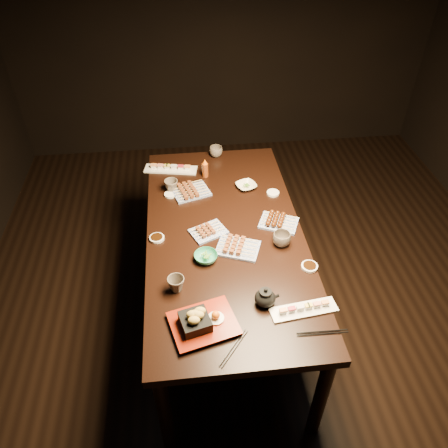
{
  "coord_description": "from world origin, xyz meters",
  "views": [
    {
      "loc": [
        -0.46,
        -1.65,
        2.43
      ],
      "look_at": [
        -0.25,
        0.28,
        0.77
      ],
      "focal_mm": 35.0,
      "sensor_mm": 36.0,
      "label": 1
    }
  ],
  "objects_px": {
    "yakitori_plate_center": "(208,229)",
    "teacup_far_right": "(216,152)",
    "teacup_mid_right": "(282,239)",
    "tempura_tray": "(203,319)",
    "dining_table": "(225,276)",
    "teapot": "(265,296)",
    "yakitori_plate_right": "(238,245)",
    "condiment_bottle": "(205,168)",
    "sushi_platter_far": "(171,167)",
    "yakitori_plate_left": "(191,189)",
    "teacup_near_left": "(176,284)",
    "sushi_platter_near": "(304,308)",
    "edamame_bowl_cream": "(246,186)",
    "edamame_bowl_green": "(206,257)",
    "teacup_far_left": "(171,186)"
  },
  "relations": [
    {
      "from": "yakitori_plate_right",
      "to": "teacup_near_left",
      "type": "xyz_separation_m",
      "value": [
        -0.35,
        -0.26,
        0.01
      ]
    },
    {
      "from": "teacup_near_left",
      "to": "yakitori_plate_center",
      "type": "bearing_deg",
      "value": 64.7
    },
    {
      "from": "yakitori_plate_left",
      "to": "teacup_far_right",
      "type": "distance_m",
      "value": 0.48
    },
    {
      "from": "edamame_bowl_green",
      "to": "condiment_bottle",
      "type": "xyz_separation_m",
      "value": [
        0.06,
        0.8,
        0.05
      ]
    },
    {
      "from": "yakitori_plate_center",
      "to": "teacup_far_right",
      "type": "xyz_separation_m",
      "value": [
        0.13,
        0.83,
        0.01
      ]
    },
    {
      "from": "sushi_platter_near",
      "to": "teacup_near_left",
      "type": "height_order",
      "value": "teacup_near_left"
    },
    {
      "from": "yakitori_plate_left",
      "to": "edamame_bowl_cream",
      "type": "distance_m",
      "value": 0.36
    },
    {
      "from": "tempura_tray",
      "to": "teacup_far_left",
      "type": "height_order",
      "value": "tempura_tray"
    },
    {
      "from": "tempura_tray",
      "to": "teacup_near_left",
      "type": "xyz_separation_m",
      "value": [
        -0.12,
        0.24,
        -0.01
      ]
    },
    {
      "from": "dining_table",
      "to": "teapot",
      "type": "relative_size",
      "value": 14.89
    },
    {
      "from": "yakitori_plate_left",
      "to": "teacup_far_right",
      "type": "height_order",
      "value": "teacup_far_right"
    },
    {
      "from": "teacup_near_left",
      "to": "teacup_far_left",
      "type": "bearing_deg",
      "value": 90.5
    },
    {
      "from": "yakitori_plate_right",
      "to": "condiment_bottle",
      "type": "height_order",
      "value": "condiment_bottle"
    },
    {
      "from": "dining_table",
      "to": "teacup_near_left",
      "type": "xyz_separation_m",
      "value": [
        -0.29,
        -0.41,
        0.42
      ]
    },
    {
      "from": "yakitori_plate_left",
      "to": "teapot",
      "type": "relative_size",
      "value": 1.88
    },
    {
      "from": "edamame_bowl_cream",
      "to": "teacup_mid_right",
      "type": "height_order",
      "value": "teacup_mid_right"
    },
    {
      "from": "dining_table",
      "to": "teapot",
      "type": "xyz_separation_m",
      "value": [
        0.13,
        -0.54,
        0.43
      ]
    },
    {
      "from": "dining_table",
      "to": "teacup_far_left",
      "type": "bearing_deg",
      "value": 120.43
    },
    {
      "from": "yakitori_plate_center",
      "to": "teapot",
      "type": "distance_m",
      "value": 0.6
    },
    {
      "from": "yakitori_plate_left",
      "to": "edamame_bowl_green",
      "type": "relative_size",
      "value": 1.8
    },
    {
      "from": "yakitori_plate_center",
      "to": "yakitori_plate_right",
      "type": "bearing_deg",
      "value": -70.56
    },
    {
      "from": "yakitori_plate_center",
      "to": "condiment_bottle",
      "type": "xyz_separation_m",
      "value": [
        0.03,
        0.58,
        0.04
      ]
    },
    {
      "from": "sushi_platter_near",
      "to": "yakitori_plate_left",
      "type": "distance_m",
      "value": 1.12
    },
    {
      "from": "teacup_mid_right",
      "to": "teacup_far_left",
      "type": "height_order",
      "value": "teacup_far_left"
    },
    {
      "from": "yakitori_plate_center",
      "to": "edamame_bowl_cream",
      "type": "bearing_deg",
      "value": 31.07
    },
    {
      "from": "dining_table",
      "to": "condiment_bottle",
      "type": "relative_size",
      "value": 13.74
    },
    {
      "from": "tempura_tray",
      "to": "yakitori_plate_right",
      "type": "bearing_deg",
      "value": 50.63
    },
    {
      "from": "teapot",
      "to": "sushi_platter_far",
      "type": "bearing_deg",
      "value": 112.77
    },
    {
      "from": "dining_table",
      "to": "teapot",
      "type": "bearing_deg",
      "value": -79.84
    },
    {
      "from": "teacup_far_left",
      "to": "condiment_bottle",
      "type": "distance_m",
      "value": 0.28
    },
    {
      "from": "teacup_mid_right",
      "to": "tempura_tray",
      "type": "bearing_deg",
      "value": -133.22
    },
    {
      "from": "sushi_platter_far",
      "to": "yakitori_plate_left",
      "type": "bearing_deg",
      "value": 124.92
    },
    {
      "from": "edamame_bowl_green",
      "to": "teacup_far_right",
      "type": "distance_m",
      "value": 1.06
    },
    {
      "from": "dining_table",
      "to": "teacup_mid_right",
      "type": "xyz_separation_m",
      "value": [
        0.3,
        -0.14,
        0.41
      ]
    },
    {
      "from": "tempura_tray",
      "to": "teacup_far_right",
      "type": "distance_m",
      "value": 1.49
    },
    {
      "from": "sushi_platter_near",
      "to": "teacup_far_right",
      "type": "bearing_deg",
      "value": 94.43
    },
    {
      "from": "dining_table",
      "to": "yakitori_plate_center",
      "type": "relative_size",
      "value": 9.11
    },
    {
      "from": "edamame_bowl_green",
      "to": "teapot",
      "type": "height_order",
      "value": "teapot"
    },
    {
      "from": "teacup_mid_right",
      "to": "teapot",
      "type": "height_order",
      "value": "teapot"
    },
    {
      "from": "yakitori_plate_right",
      "to": "teacup_near_left",
      "type": "bearing_deg",
      "value": -122.55
    },
    {
      "from": "yakitori_plate_center",
      "to": "teacup_far_left",
      "type": "relative_size",
      "value": 2.27
    },
    {
      "from": "yakitori_plate_center",
      "to": "tempura_tray",
      "type": "bearing_deg",
      "value": -121.17
    },
    {
      "from": "sushi_platter_far",
      "to": "edamame_bowl_cream",
      "type": "xyz_separation_m",
      "value": [
        0.49,
        -0.27,
        -0.01
      ]
    },
    {
      "from": "yakitori_plate_center",
      "to": "yakitori_plate_left",
      "type": "relative_size",
      "value": 0.87
    },
    {
      "from": "yakitori_plate_right",
      "to": "teacup_far_right",
      "type": "distance_m",
      "value": 0.99
    },
    {
      "from": "yakitori_plate_left",
      "to": "teacup_far_left",
      "type": "bearing_deg",
      "value": 146.34
    },
    {
      "from": "edamame_bowl_green",
      "to": "teapot",
      "type": "bearing_deg",
      "value": -51.64
    },
    {
      "from": "yakitori_plate_left",
      "to": "teacup_far_right",
      "type": "relative_size",
      "value": 2.43
    },
    {
      "from": "edamame_bowl_cream",
      "to": "sushi_platter_far",
      "type": "bearing_deg",
      "value": 151.29
    },
    {
      "from": "yakitori_plate_right",
      "to": "teacup_mid_right",
      "type": "xyz_separation_m",
      "value": [
        0.25,
        0.01,
        0.01
      ]
    }
  ]
}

